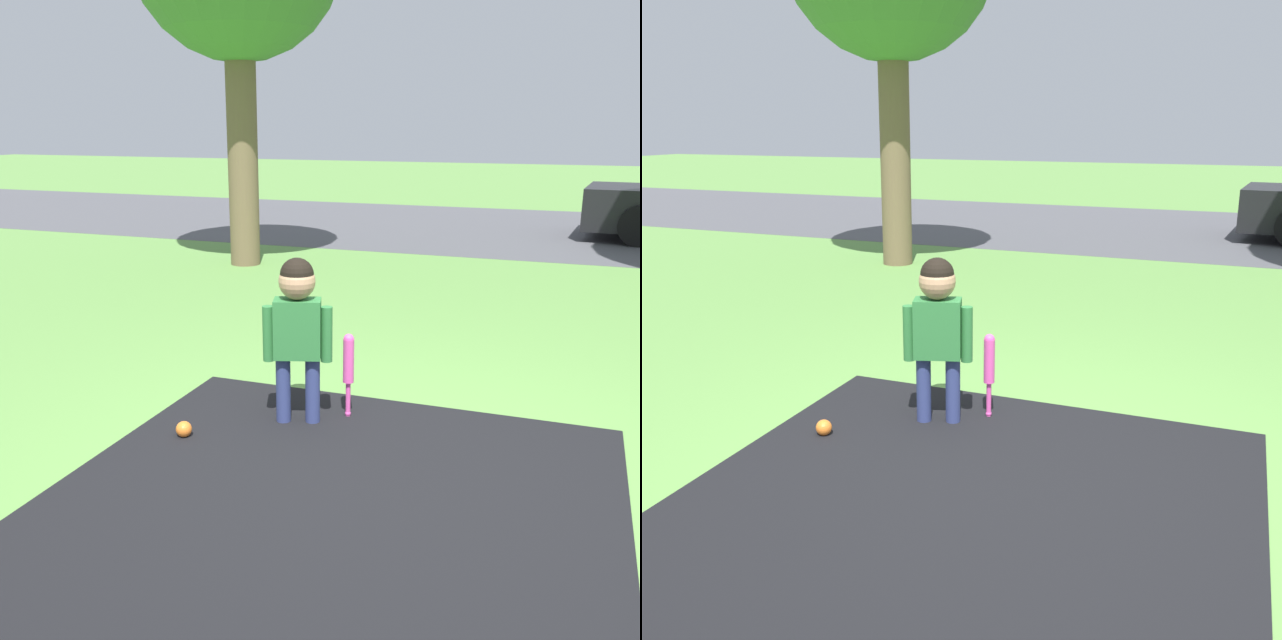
# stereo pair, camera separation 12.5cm
# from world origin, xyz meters

# --- Properties ---
(ground_plane) EXTENTS (60.00, 60.00, 0.00)m
(ground_plane) POSITION_xyz_m (0.00, 0.00, 0.00)
(ground_plane) COLOR #5B8C42
(street_strip) EXTENTS (40.00, 6.00, 0.01)m
(street_strip) POSITION_xyz_m (0.00, 9.47, 0.00)
(street_strip) COLOR #4C4C51
(street_strip) RESTS_ON ground
(child) EXTENTS (0.41, 0.24, 1.04)m
(child) POSITION_xyz_m (-0.68, 0.47, 0.68)
(child) COLOR navy
(child) RESTS_ON ground
(baseball_bat) EXTENTS (0.07, 0.07, 0.55)m
(baseball_bat) POSITION_xyz_m (-0.41, 0.65, 0.35)
(baseball_bat) COLOR #E54CA5
(baseball_bat) RESTS_ON ground
(sports_ball) EXTENTS (0.10, 0.10, 0.10)m
(sports_ball) POSITION_xyz_m (-1.23, 0.02, 0.05)
(sports_ball) COLOR orange
(sports_ball) RESTS_ON ground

